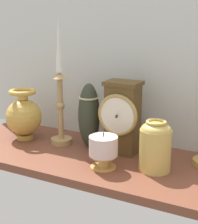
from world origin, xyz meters
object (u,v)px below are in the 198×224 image
Objects in this scene: brass_vase_jar at (155,145)px; brass_vase_bulbous at (24,116)px; mantel_clock at (122,117)px; candlestick_tall_center at (60,97)px; pillar_candle_front at (103,149)px; tall_ceramic_vase at (89,115)px.

brass_vase_bulbous is at bearing 175.29° from brass_vase_jar.
mantel_clock is 0.55× the size of candlestick_tall_center.
pillar_candle_front is 18.60cm from tall_ceramic_vase.
tall_ceramic_vase reaches higher than brass_vase_jar.
candlestick_tall_center is at bearing 170.19° from brass_vase_jar.
brass_vase_bulbous is at bearing 165.62° from pillar_candle_front.
candlestick_tall_center is 36.67cm from brass_vase_jar.
mantel_clock reaches higher than brass_vase_bulbous.
mantel_clock is 1.08× the size of tall_ceramic_vase.
candlestick_tall_center reaches higher than tall_ceramic_vase.
candlestick_tall_center is at bearing -168.54° from tall_ceramic_vase.
candlestick_tall_center reaches higher than mantel_clock.
candlestick_tall_center reaches higher than pillar_candle_front.
mantel_clock is at bearing 150.18° from brass_vase_jar.
brass_vase_jar reaches higher than pillar_candle_front.
mantel_clock reaches higher than pillar_candle_front.
candlestick_tall_center is 16.08cm from brass_vase_bulbous.
tall_ceramic_vase is at bearing 178.80° from mantel_clock.
pillar_candle_front is at bearing -14.38° from brass_vase_bulbous.
candlestick_tall_center is 2.35× the size of brass_vase_bulbous.
tall_ceramic_vase reaches higher than brass_vase_bulbous.
brass_vase_bulbous is 49.31cm from brass_vase_jar.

